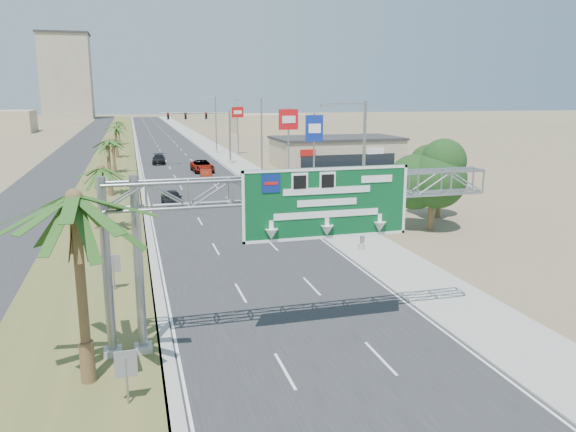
% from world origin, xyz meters
% --- Properties ---
extents(road, '(12.00, 300.00, 0.02)m').
position_xyz_m(road, '(0.00, 110.00, 0.01)').
color(road, '#28282B').
rests_on(road, ground).
extents(sidewalk_right, '(4.00, 300.00, 0.10)m').
position_xyz_m(sidewalk_right, '(8.50, 110.00, 0.05)').
color(sidewalk_right, '#9E9B93').
rests_on(sidewalk_right, ground).
extents(median_grass, '(7.00, 300.00, 0.12)m').
position_xyz_m(median_grass, '(-10.00, 110.00, 0.06)').
color(median_grass, '#525B28').
rests_on(median_grass, ground).
extents(opposing_road, '(8.00, 300.00, 0.02)m').
position_xyz_m(opposing_road, '(-17.00, 110.00, 0.01)').
color(opposing_road, '#28282B').
rests_on(opposing_road, ground).
extents(sign_gantry, '(16.75, 1.24, 7.50)m').
position_xyz_m(sign_gantry, '(-1.06, 9.93, 6.06)').
color(sign_gantry, gray).
rests_on(sign_gantry, ground).
extents(palm_near, '(5.70, 5.70, 8.35)m').
position_xyz_m(palm_near, '(-9.20, 8.00, 6.93)').
color(palm_near, brown).
rests_on(palm_near, ground).
extents(palm_row_b, '(3.99, 3.99, 5.95)m').
position_xyz_m(palm_row_b, '(-9.50, 32.00, 4.90)').
color(palm_row_b, brown).
rests_on(palm_row_b, ground).
extents(palm_row_c, '(3.99, 3.99, 6.75)m').
position_xyz_m(palm_row_c, '(-9.50, 48.00, 5.66)').
color(palm_row_c, brown).
rests_on(palm_row_c, ground).
extents(palm_row_d, '(3.99, 3.99, 5.45)m').
position_xyz_m(palm_row_d, '(-9.50, 66.00, 4.42)').
color(palm_row_d, brown).
rests_on(palm_row_d, ground).
extents(palm_row_e, '(3.99, 3.99, 6.15)m').
position_xyz_m(palm_row_e, '(-9.50, 85.00, 5.09)').
color(palm_row_e, brown).
rests_on(palm_row_e, ground).
extents(palm_row_f, '(3.99, 3.99, 5.75)m').
position_xyz_m(palm_row_f, '(-9.50, 110.00, 4.71)').
color(palm_row_f, brown).
rests_on(palm_row_f, ground).
extents(streetlight_near, '(3.27, 0.44, 10.00)m').
position_xyz_m(streetlight_near, '(7.30, 22.00, 4.69)').
color(streetlight_near, gray).
rests_on(streetlight_near, ground).
extents(streetlight_mid, '(3.27, 0.44, 10.00)m').
position_xyz_m(streetlight_mid, '(7.30, 52.00, 4.69)').
color(streetlight_mid, gray).
rests_on(streetlight_mid, ground).
extents(streetlight_far, '(3.27, 0.44, 10.00)m').
position_xyz_m(streetlight_far, '(7.30, 88.00, 4.69)').
color(streetlight_far, gray).
rests_on(streetlight_far, ground).
extents(signal_mast, '(10.28, 0.71, 8.00)m').
position_xyz_m(signal_mast, '(5.17, 71.97, 4.85)').
color(signal_mast, gray).
rests_on(signal_mast, ground).
extents(store_building, '(18.00, 10.00, 4.00)m').
position_xyz_m(store_building, '(22.00, 66.00, 2.00)').
color(store_building, tan).
rests_on(store_building, ground).
extents(oak_near, '(4.50, 4.50, 6.80)m').
position_xyz_m(oak_near, '(15.00, 26.00, 4.53)').
color(oak_near, brown).
rests_on(oak_near, ground).
extents(oak_far, '(3.50, 3.50, 5.60)m').
position_xyz_m(oak_far, '(18.00, 30.00, 3.82)').
color(oak_far, brown).
rests_on(oak_far, ground).
extents(median_signback_a, '(0.75, 0.08, 2.08)m').
position_xyz_m(median_signback_a, '(-7.80, 6.00, 1.45)').
color(median_signback_a, gray).
rests_on(median_signback_a, ground).
extents(median_signback_b, '(0.75, 0.08, 2.08)m').
position_xyz_m(median_signback_b, '(-8.50, 18.00, 1.45)').
color(median_signback_b, gray).
rests_on(median_signback_b, ground).
extents(tower_distant, '(20.00, 16.00, 35.00)m').
position_xyz_m(tower_distant, '(-32.00, 250.00, 17.50)').
color(tower_distant, gray).
rests_on(tower_distant, ground).
extents(building_distant_right, '(20.00, 12.00, 5.00)m').
position_xyz_m(building_distant_right, '(30.00, 140.00, 2.50)').
color(building_distant_right, tan).
rests_on(building_distant_right, ground).
extents(car_left_lane, '(2.17, 4.45, 1.46)m').
position_xyz_m(car_left_lane, '(-3.71, 41.49, 0.73)').
color(car_left_lane, black).
rests_on(car_left_lane, ground).
extents(car_mid_lane, '(1.63, 4.03, 1.30)m').
position_xyz_m(car_mid_lane, '(1.50, 56.51, 0.65)').
color(car_mid_lane, '#661609').
rests_on(car_mid_lane, ground).
extents(car_right_lane, '(2.89, 5.85, 1.60)m').
position_xyz_m(car_right_lane, '(2.00, 64.44, 0.80)').
color(car_right_lane, gray).
rests_on(car_right_lane, ground).
extents(car_far, '(2.29, 4.97, 1.41)m').
position_xyz_m(car_far, '(-3.24, 75.42, 0.70)').
color(car_far, black).
rests_on(car_far, ground).
extents(pole_sign_red_near, '(2.42, 0.62, 8.91)m').
position_xyz_m(pole_sign_red_near, '(10.88, 52.46, 7.00)').
color(pole_sign_red_near, gray).
rests_on(pole_sign_red_near, ground).
extents(pole_sign_blue, '(2.02, 0.50, 8.32)m').
position_xyz_m(pole_sign_blue, '(13.00, 49.15, 6.25)').
color(pole_sign_blue, gray).
rests_on(pole_sign_blue, ground).
extents(pole_sign_red_far, '(2.18, 0.97, 8.45)m').
position_xyz_m(pole_sign_red_far, '(10.99, 85.68, 6.67)').
color(pole_sign_red_far, gray).
rests_on(pole_sign_red_far, ground).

